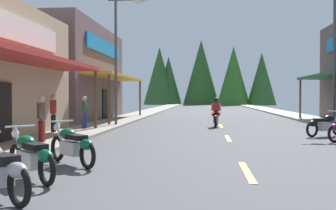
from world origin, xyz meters
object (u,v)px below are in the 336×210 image
(rider_cruising_lead, at_px, (216,115))
(streetlamp_right, at_px, (328,41))
(motorcycle_parked_right_5, at_px, (325,124))
(pedestrian_by_shop, at_px, (42,117))
(pedestrian_waiting, at_px, (84,111))
(streetlamp_left, at_px, (121,44))
(motorcycle_parked_left_1, at_px, (31,155))
(motorcycle_parked_left_2, at_px, (72,145))
(pedestrian_browsing, at_px, (53,111))

(rider_cruising_lead, bearing_deg, streetlamp_right, -90.61)
(streetlamp_right, distance_m, motorcycle_parked_right_5, 5.91)
(rider_cruising_lead, height_order, pedestrian_by_shop, pedestrian_by_shop)
(motorcycle_parked_right_5, relative_size, pedestrian_waiting, 1.13)
(streetlamp_left, xyz_separation_m, pedestrian_waiting, (-1.31, -2.33, -3.47))
(motorcycle_parked_right_5, xyz_separation_m, rider_cruising_lead, (-4.23, 4.66, 0.17))
(rider_cruising_lead, distance_m, pedestrian_by_shop, 10.34)
(streetlamp_left, relative_size, pedestrian_by_shop, 4.17)
(pedestrian_waiting, bearing_deg, rider_cruising_lead, 45.77)
(motorcycle_parked_left_1, relative_size, pedestrian_by_shop, 0.98)
(rider_cruising_lead, bearing_deg, pedestrian_by_shop, 148.50)
(motorcycle_parked_left_1, bearing_deg, pedestrian_waiting, -34.38)
(motorcycle_parked_left_1, bearing_deg, motorcycle_parked_right_5, -88.75)
(motorcycle_parked_left_1, xyz_separation_m, rider_cruising_lead, (3.98, 13.69, 0.17))
(motorcycle_parked_right_5, relative_size, motorcycle_parked_left_2, 1.14)
(motorcycle_parked_left_1, bearing_deg, pedestrian_browsing, -27.57)
(streetlamp_left, distance_m, motorcycle_parked_right_5, 10.95)
(streetlamp_left, relative_size, motorcycle_parked_right_5, 3.73)
(motorcycle_parked_left_1, relative_size, motorcycle_parked_left_2, 1.00)
(motorcycle_parked_right_5, bearing_deg, streetlamp_left, 121.35)
(pedestrian_by_shop, distance_m, pedestrian_waiting, 5.77)
(streetlamp_left, relative_size, pedestrian_browsing, 4.01)
(pedestrian_by_shop, bearing_deg, streetlamp_right, 165.06)
(pedestrian_by_shop, distance_m, pedestrian_browsing, 3.46)
(streetlamp_left, distance_m, pedestrian_waiting, 4.38)
(motorcycle_parked_left_2, distance_m, pedestrian_waiting, 9.71)
(motorcycle_parked_left_1, height_order, rider_cruising_lead, rider_cruising_lead)
(streetlamp_left, xyz_separation_m, streetlamp_right, (10.64, -0.13, 0.00))
(pedestrian_by_shop, bearing_deg, motorcycle_parked_right_5, 150.80)
(motorcycle_parked_left_1, bearing_deg, motorcycle_parked_left_2, -54.49)
(motorcycle_parked_right_5, height_order, pedestrian_browsing, pedestrian_browsing)
(motorcycle_parked_right_5, relative_size, pedestrian_by_shop, 1.12)
(motorcycle_parked_left_2, bearing_deg, streetlamp_right, -85.43)
(motorcycle_parked_right_5, height_order, rider_cruising_lead, rider_cruising_lead)
(streetlamp_right, distance_m, motorcycle_parked_left_2, 15.36)
(rider_cruising_lead, xyz_separation_m, pedestrian_by_shop, (-6.01, -8.41, 0.30))
(pedestrian_by_shop, relative_size, pedestrian_browsing, 0.96)
(streetlamp_left, distance_m, rider_cruising_lead, 6.29)
(motorcycle_parked_right_5, height_order, motorcycle_parked_left_1, same)
(motorcycle_parked_left_2, relative_size, pedestrian_browsing, 0.95)
(pedestrian_waiting, bearing_deg, pedestrian_browsing, -80.47)
(motorcycle_parked_right_5, height_order, pedestrian_by_shop, pedestrian_by_shop)
(rider_cruising_lead, xyz_separation_m, pedestrian_browsing, (-6.93, -5.07, 0.34))
(streetlamp_right, height_order, motorcycle_parked_left_1, streetlamp_right)
(motorcycle_parked_left_2, relative_size, pedestrian_by_shop, 0.98)
(pedestrian_browsing, bearing_deg, rider_cruising_lead, -144.69)
(streetlamp_left, xyz_separation_m, pedestrian_by_shop, (-0.98, -8.09, -3.46))
(streetlamp_right, height_order, motorcycle_parked_right_5, streetlamp_right)
(streetlamp_left, xyz_separation_m, pedestrian_browsing, (-1.90, -4.75, -3.42))
(motorcycle_parked_left_2, distance_m, rider_cruising_lead, 12.56)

